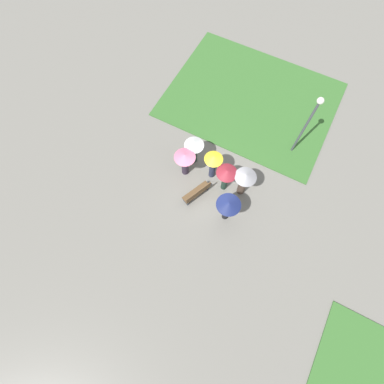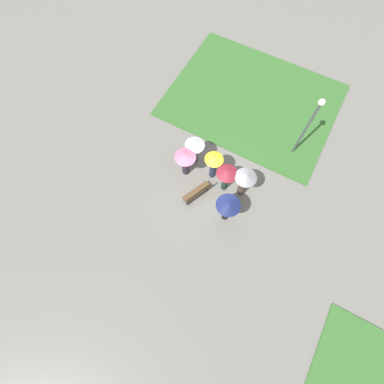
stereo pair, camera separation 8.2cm
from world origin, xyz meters
TOP-DOWN VIEW (x-y plane):
  - ground_plane at (0.00, 0.00)m, footprint 90.00×90.00m
  - lawn_patch_near at (-6.19, -0.75)m, footprint 7.76×9.75m
  - park_bench at (0.97, -0.71)m, footprint 1.59×1.01m
  - lamp_post at (-3.96, 2.69)m, footprint 0.32×0.32m
  - crowd_person_white at (-0.86, -1.85)m, footprint 1.01×1.01m
  - crowd_person_yellow at (-0.50, -0.59)m, footprint 0.93×0.93m
  - crowd_person_pink at (-0.01, -1.93)m, footprint 1.08×1.08m
  - crowd_person_navy at (1.29, 1.06)m, footprint 1.17×1.17m
  - crowd_person_maroon at (-0.15, 0.29)m, footprint 1.04×1.04m
  - crowd_person_grey at (-0.36, 1.18)m, footprint 1.07×1.07m

SIDE VIEW (x-z plane):
  - ground_plane at x=0.00m, z-range 0.00..0.00m
  - lawn_patch_near at x=-6.19m, z-range 0.00..0.06m
  - park_bench at x=0.97m, z-range 0.01..0.91m
  - crowd_person_pink at x=-0.01m, z-range 0.37..2.20m
  - crowd_person_grey at x=-0.36m, z-range 0.35..2.29m
  - crowd_person_white at x=-0.86m, z-range 0.44..2.27m
  - crowd_person_yellow at x=-0.50m, z-range 0.41..2.41m
  - crowd_person_maroon at x=-0.15m, z-range 0.47..2.38m
  - crowd_person_navy at x=1.29m, z-range 0.50..2.41m
  - lamp_post at x=-3.96m, z-range 0.62..4.92m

